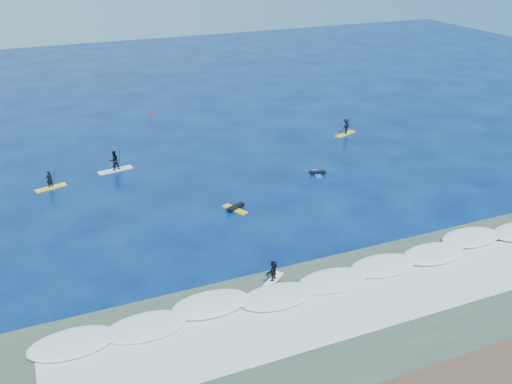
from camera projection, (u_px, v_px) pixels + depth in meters
name	position (u px, v px, depth m)	size (l,w,h in m)	color
ground	(255.00, 216.00, 44.64)	(160.00, 160.00, 0.00)	#031146
shallow_water	(349.00, 319.00, 32.97)	(90.00, 13.00, 0.01)	#344737
breaking_wave	(316.00, 283.00, 36.31)	(40.00, 6.00, 0.30)	white
whitewater	(340.00, 310.00, 33.81)	(34.00, 5.00, 0.02)	silver
sup_paddler_left	(50.00, 182.00, 49.20)	(2.74, 1.34, 1.86)	yellow
sup_paddler_center	(114.00, 162.00, 52.66)	(3.31, 1.33, 2.26)	silver
sup_paddler_right	(346.00, 127.00, 61.89)	(2.95, 1.77, 2.03)	yellow
prone_paddler_near	(235.00, 208.00, 45.62)	(1.77, 2.36, 0.49)	yellow
prone_paddler_far	(317.00, 173.00, 52.15)	(1.57, 2.06, 0.42)	blue
wave_surfer	(273.00, 272.00, 36.00)	(1.91, 1.68, 1.45)	white
marker_buoy	(150.00, 112.00, 68.48)	(0.31, 0.31, 0.74)	red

